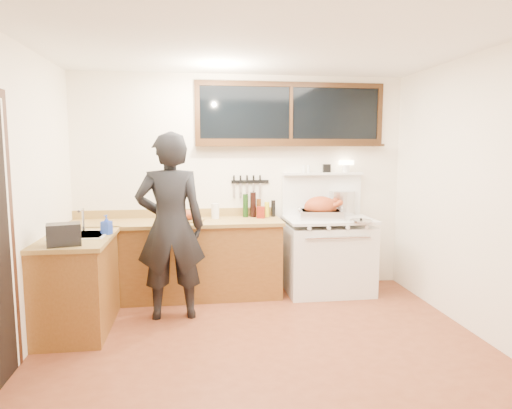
{
  "coord_description": "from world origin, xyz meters",
  "views": [
    {
      "loc": [
        -0.59,
        -3.78,
        1.74
      ],
      "look_at": [
        0.05,
        0.85,
        1.15
      ],
      "focal_mm": 32.0,
      "sensor_mm": 36.0,
      "label": 1
    }
  ],
  "objects": [
    {
      "name": "ground_plane",
      "position": [
        0.0,
        0.0,
        -0.01
      ],
      "size": [
        4.0,
        3.5,
        0.02
      ],
      "primitive_type": "cube",
      "color": "brown"
    },
    {
      "name": "room_shell",
      "position": [
        0.0,
        0.0,
        1.65
      ],
      "size": [
        4.1,
        3.6,
        2.65
      ],
      "color": "white",
      "rests_on": "ground"
    },
    {
      "name": "counter_back",
      "position": [
        -0.8,
        1.45,
        0.45
      ],
      "size": [
        2.44,
        0.64,
        1.0
      ],
      "color": "brown",
      "rests_on": "ground"
    },
    {
      "name": "counter_left",
      "position": [
        -1.7,
        0.62,
        0.45
      ],
      "size": [
        0.64,
        1.09,
        0.9
      ],
      "color": "brown",
      "rests_on": "ground"
    },
    {
      "name": "sink_unit",
      "position": [
        -1.68,
        0.7,
        0.85
      ],
      "size": [
        0.5,
        0.45,
        0.37
      ],
      "color": "white",
      "rests_on": "counter_left"
    },
    {
      "name": "vintage_stove",
      "position": [
        1.0,
        1.41,
        0.47
      ],
      "size": [
        1.02,
        0.74,
        1.58
      ],
      "color": "white",
      "rests_on": "ground"
    },
    {
      "name": "back_window",
      "position": [
        0.6,
        1.72,
        2.06
      ],
      "size": [
        2.32,
        0.13,
        0.77
      ],
      "color": "black",
      "rests_on": "room_shell"
    },
    {
      "name": "knife_strip",
      "position": [
        0.08,
        1.73,
        1.31
      ],
      "size": [
        0.46,
        0.03,
        0.28
      ],
      "color": "black",
      "rests_on": "room_shell"
    },
    {
      "name": "man",
      "position": [
        -0.82,
        0.82,
        0.95
      ],
      "size": [
        0.71,
        0.48,
        1.89
      ],
      "color": "black",
      "rests_on": "ground"
    },
    {
      "name": "soap_bottle",
      "position": [
        -1.43,
        0.73,
        0.99
      ],
      "size": [
        0.11,
        0.11,
        0.19
      ],
      "color": "blue",
      "rests_on": "counter_left"
    },
    {
      "name": "toaster",
      "position": [
        -1.7,
        0.25,
        0.99
      ],
      "size": [
        0.31,
        0.25,
        0.19
      ],
      "color": "black",
      "rests_on": "counter_left"
    },
    {
      "name": "cutting_board",
      "position": [
        -0.66,
        1.39,
        0.95
      ],
      "size": [
        0.39,
        0.32,
        0.13
      ],
      "color": "olive",
      "rests_on": "counter_back"
    },
    {
      "name": "roast_turkey",
      "position": [
        0.9,
        1.4,
        1.01
      ],
      "size": [
        0.55,
        0.45,
        0.26
      ],
      "color": "silver",
      "rests_on": "vintage_stove"
    },
    {
      "name": "stockpot",
      "position": [
        1.25,
        1.66,
        1.05
      ],
      "size": [
        0.38,
        0.38,
        0.3
      ],
      "color": "silver",
      "rests_on": "vintage_stove"
    },
    {
      "name": "saucepan",
      "position": [
        1.06,
        1.52,
        0.95
      ],
      "size": [
        0.16,
        0.27,
        0.11
      ],
      "color": "silver",
      "rests_on": "vintage_stove"
    },
    {
      "name": "pot_lid",
      "position": [
        1.29,
        1.1,
        0.91
      ],
      "size": [
        0.32,
        0.32,
        0.04
      ],
      "color": "silver",
      "rests_on": "vintage_stove"
    },
    {
      "name": "coffee_tin",
      "position": [
        0.2,
        1.52,
        0.97
      ],
      "size": [
        0.11,
        0.1,
        0.14
      ],
      "color": "maroon",
      "rests_on": "counter_back"
    },
    {
      "name": "pitcher",
      "position": [
        -0.34,
        1.56,
        0.99
      ],
      "size": [
        0.11,
        0.11,
        0.18
      ],
      "color": "white",
      "rests_on": "counter_back"
    },
    {
      "name": "bottle_cluster",
      "position": [
        0.16,
        1.63,
        1.03
      ],
      "size": [
        0.4,
        0.07,
        0.3
      ],
      "color": "black",
      "rests_on": "counter_back"
    }
  ]
}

